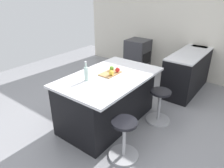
% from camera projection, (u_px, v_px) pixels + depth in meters
% --- Properties ---
extents(ground_plane, '(7.80, 7.80, 0.00)m').
position_uv_depth(ground_plane, '(104.00, 121.00, 3.84)').
color(ground_plane, gray).
extents(interior_partition_left, '(0.12, 5.63, 2.78)m').
position_uv_depth(interior_partition_left, '(176.00, 23.00, 5.41)').
color(interior_partition_left, silver).
rests_on(interior_partition_left, ground_plane).
extents(sink_cabinet, '(2.55, 0.60, 1.19)m').
position_uv_depth(sink_cabinet, '(194.00, 66.00, 5.16)').
color(sink_cabinet, black).
rests_on(sink_cabinet, ground_plane).
extents(oven_range, '(0.60, 0.61, 0.88)m').
position_uv_depth(oven_range, '(138.00, 55.00, 6.05)').
color(oven_range, '#38383D').
rests_on(oven_range, ground_plane).
extents(kitchen_island, '(1.79, 1.12, 0.91)m').
position_uv_depth(kitchen_island, '(108.00, 99.00, 3.66)').
color(kitchen_island, black).
rests_on(kitchen_island, ground_plane).
extents(stool_by_window, '(0.44, 0.44, 0.61)m').
position_uv_depth(stool_by_window, '(159.00, 107.00, 3.73)').
color(stool_by_window, '#B7B7BC').
rests_on(stool_by_window, ground_plane).
extents(stool_middle, '(0.44, 0.44, 0.61)m').
position_uv_depth(stool_middle, '(124.00, 140.00, 2.93)').
color(stool_middle, '#B7B7BC').
rests_on(stool_middle, ground_plane).
extents(cutting_board, '(0.36, 0.24, 0.02)m').
position_uv_depth(cutting_board, '(110.00, 73.00, 3.51)').
color(cutting_board, tan).
rests_on(cutting_board, kitchen_island).
extents(apple_yellow, '(0.08, 0.08, 0.08)m').
position_uv_depth(apple_yellow, '(111.00, 73.00, 3.40)').
color(apple_yellow, gold).
rests_on(apple_yellow, cutting_board).
extents(apple_green, '(0.08, 0.08, 0.08)m').
position_uv_depth(apple_green, '(112.00, 68.00, 3.60)').
color(apple_green, '#609E2D').
rests_on(apple_green, cutting_board).
extents(apple_red, '(0.08, 0.08, 0.08)m').
position_uv_depth(apple_red, '(118.00, 70.00, 3.53)').
color(apple_red, red).
rests_on(apple_red, cutting_board).
extents(water_bottle, '(0.06, 0.06, 0.31)m').
position_uv_depth(water_bottle, '(86.00, 73.00, 3.23)').
color(water_bottle, silver).
rests_on(water_bottle, kitchen_island).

